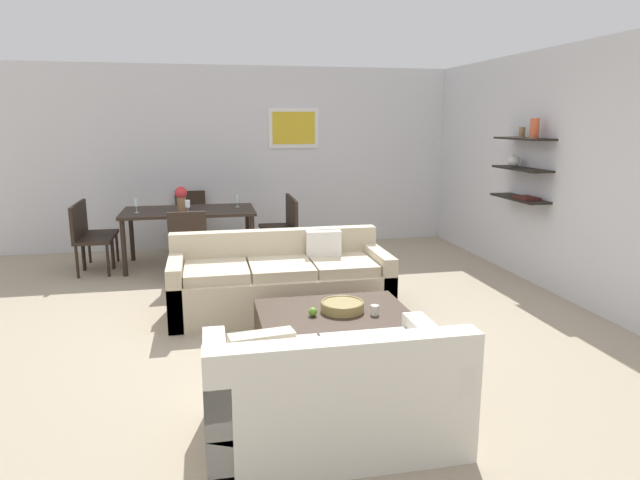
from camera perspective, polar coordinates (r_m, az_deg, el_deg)
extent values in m
plane|color=tan|center=(5.50, -2.61, -8.23)|extent=(18.00, 18.00, 0.00)
cube|color=silver|center=(8.71, -4.47, 8.40)|extent=(8.40, 0.06, 2.70)
cube|color=white|center=(8.69, -2.71, 11.34)|extent=(0.77, 0.02, 0.60)
cube|color=gold|center=(8.67, -2.69, 11.34)|extent=(0.65, 0.01, 0.48)
cube|color=silver|center=(6.89, 22.31, 6.55)|extent=(0.06, 8.20, 2.70)
cube|color=black|center=(7.01, 20.07, 9.68)|extent=(0.28, 0.90, 0.02)
cube|color=black|center=(7.03, 19.86, 6.84)|extent=(0.28, 0.90, 0.02)
cube|color=black|center=(7.07, 19.66, 4.02)|extent=(0.28, 0.90, 0.02)
cylinder|color=#D85933|center=(6.84, 21.03, 10.59)|extent=(0.10, 0.10, 0.22)
sphere|color=silver|center=(7.18, 19.16, 7.64)|extent=(0.14, 0.14, 0.14)
cylinder|color=olive|center=(7.05, 19.90, 10.29)|extent=(0.07, 0.07, 0.12)
cube|color=#4C1E19|center=(6.94, 20.31, 4.06)|extent=(0.20, 0.28, 0.03)
cube|color=beige|center=(5.70, -4.05, -5.28)|extent=(2.18, 0.90, 0.42)
cube|color=beige|center=(5.95, -4.58, -0.64)|extent=(2.18, 0.16, 0.36)
cube|color=beige|center=(5.64, -14.41, -4.88)|extent=(0.14, 0.90, 0.60)
cube|color=beige|center=(5.89, 5.83, -3.82)|extent=(0.14, 0.90, 0.60)
cube|color=beige|center=(5.54, -10.53, -3.15)|extent=(0.61, 0.70, 0.10)
cube|color=beige|center=(5.59, -4.03, -2.85)|extent=(0.61, 0.70, 0.10)
cube|color=beige|center=(5.70, 2.28, -2.52)|extent=(0.61, 0.70, 0.10)
cube|color=white|center=(5.86, 0.37, -0.81)|extent=(0.37, 0.14, 0.36)
cube|color=silver|center=(3.57, 1.10, -16.39)|extent=(1.50, 0.90, 0.42)
cube|color=silver|center=(3.07, 2.70, -13.20)|extent=(1.50, 0.16, 0.36)
cube|color=silver|center=(3.72, 11.72, -13.82)|extent=(0.14, 0.90, 0.60)
cube|color=silver|center=(3.45, -10.46, -15.92)|extent=(0.14, 0.90, 0.60)
cube|color=silver|center=(3.56, 5.88, -11.84)|extent=(0.59, 0.70, 0.10)
cube|color=silver|center=(3.44, -4.15, -12.72)|extent=(0.59, 0.70, 0.10)
cube|color=beige|center=(3.16, -5.90, -12.46)|extent=(0.37, 0.17, 0.36)
cube|color=#38281E|center=(4.67, 1.45, -9.53)|extent=(1.23, 0.93, 0.38)
cylinder|color=#99844C|center=(4.61, 2.29, -6.81)|extent=(0.36, 0.36, 0.07)
torus|color=#99844C|center=(4.60, 2.30, -6.39)|extent=(0.36, 0.36, 0.02)
cylinder|color=silver|center=(4.54, 5.59, -7.12)|extent=(0.07, 0.07, 0.08)
sphere|color=#669E2D|center=(4.49, -0.75, -7.33)|extent=(0.07, 0.07, 0.07)
cube|color=black|center=(7.60, -13.22, 2.87)|extent=(1.71, 0.93, 0.04)
cylinder|color=black|center=(7.34, -19.37, -0.81)|extent=(0.06, 0.06, 0.71)
cylinder|color=black|center=(7.29, -6.89, -0.28)|extent=(0.06, 0.06, 0.71)
cylinder|color=black|center=(8.13, -18.65, 0.45)|extent=(0.06, 0.06, 0.71)
cylinder|color=black|center=(8.09, -7.39, 0.94)|extent=(0.06, 0.06, 0.71)
cube|color=black|center=(7.98, -21.55, 0.58)|extent=(0.44, 0.44, 0.04)
cube|color=black|center=(7.98, -23.09, 2.17)|extent=(0.04, 0.44, 0.43)
cylinder|color=black|center=(7.82, -20.34, -1.24)|extent=(0.04, 0.04, 0.41)
cylinder|color=black|center=(8.17, -19.98, -0.66)|extent=(0.04, 0.04, 0.41)
cylinder|color=black|center=(7.89, -22.92, -1.34)|extent=(0.04, 0.04, 0.41)
cylinder|color=black|center=(8.23, -22.46, -0.77)|extent=(0.04, 0.04, 0.41)
cube|color=black|center=(8.43, -13.01, 1.70)|extent=(0.44, 0.44, 0.04)
cube|color=black|center=(8.59, -13.06, 3.48)|extent=(0.44, 0.04, 0.43)
cylinder|color=black|center=(8.30, -14.20, -0.10)|extent=(0.04, 0.04, 0.41)
cylinder|color=black|center=(8.29, -11.72, 0.00)|extent=(0.04, 0.04, 0.41)
cylinder|color=black|center=(8.66, -14.11, 0.39)|extent=(0.04, 0.04, 0.41)
cylinder|color=black|center=(8.65, -11.73, 0.49)|extent=(0.04, 0.04, 0.41)
cube|color=black|center=(7.51, -4.15, 0.72)|extent=(0.44, 0.44, 0.04)
cube|color=black|center=(7.50, -2.66, 2.55)|extent=(0.04, 0.44, 0.43)
cylinder|color=black|center=(7.71, -5.63, -0.71)|extent=(0.04, 0.04, 0.41)
cylinder|color=black|center=(7.36, -5.32, -1.32)|extent=(0.04, 0.04, 0.41)
cylinder|color=black|center=(7.76, -2.98, -0.59)|extent=(0.04, 0.04, 0.41)
cylinder|color=black|center=(7.41, -2.55, -1.20)|extent=(0.04, 0.04, 0.41)
cube|color=black|center=(7.58, -22.06, -0.05)|extent=(0.44, 0.44, 0.04)
cube|color=black|center=(7.57, -23.69, 1.63)|extent=(0.04, 0.44, 0.43)
cylinder|color=black|center=(7.42, -20.80, -1.97)|extent=(0.04, 0.04, 0.41)
cylinder|color=black|center=(7.77, -20.40, -1.34)|extent=(0.04, 0.04, 0.41)
cylinder|color=black|center=(7.49, -23.52, -2.07)|extent=(0.04, 0.04, 0.41)
cylinder|color=black|center=(7.83, -23.00, -1.44)|extent=(0.04, 0.04, 0.41)
cube|color=black|center=(7.92, -4.55, 1.31)|extent=(0.44, 0.44, 0.04)
cube|color=black|center=(7.91, -3.14, 3.04)|extent=(0.04, 0.44, 0.43)
cylinder|color=black|center=(8.12, -5.95, -0.07)|extent=(0.04, 0.04, 0.41)
cylinder|color=black|center=(7.77, -5.67, -0.62)|extent=(0.04, 0.04, 0.41)
cylinder|color=black|center=(8.16, -3.43, 0.04)|extent=(0.04, 0.04, 0.41)
cylinder|color=black|center=(7.81, -3.05, -0.50)|extent=(0.04, 0.04, 0.41)
cube|color=black|center=(6.89, -13.24, -0.62)|extent=(0.44, 0.44, 0.04)
cube|color=black|center=(6.64, -13.37, 0.98)|extent=(0.44, 0.04, 0.43)
cylinder|color=black|center=(7.11, -11.67, -2.01)|extent=(0.04, 0.04, 0.41)
cylinder|color=black|center=(7.12, -14.57, -2.13)|extent=(0.04, 0.04, 0.41)
cylinder|color=black|center=(6.76, -11.65, -2.74)|extent=(0.04, 0.04, 0.41)
cylinder|color=black|center=(6.77, -14.70, -2.87)|extent=(0.04, 0.04, 0.41)
cylinder|color=silver|center=(7.53, -18.17, 2.68)|extent=(0.06, 0.06, 0.01)
cylinder|color=silver|center=(7.53, -18.20, 3.00)|extent=(0.01, 0.01, 0.08)
cylinder|color=silver|center=(7.51, -18.24, 3.67)|extent=(0.06, 0.06, 0.10)
cylinder|color=silver|center=(7.20, -13.30, 2.54)|extent=(0.06, 0.06, 0.01)
cylinder|color=silver|center=(7.19, -13.32, 2.92)|extent=(0.01, 0.01, 0.09)
cylinder|color=silver|center=(7.18, -13.35, 3.62)|extent=(0.06, 0.06, 0.09)
cylinder|color=silver|center=(7.72, -8.41, 3.38)|extent=(0.06, 0.06, 0.01)
cylinder|color=silver|center=(7.72, -8.42, 3.65)|extent=(0.01, 0.01, 0.07)
cylinder|color=silver|center=(7.71, -8.43, 4.22)|extent=(0.08, 0.08, 0.09)
cylinder|color=olive|center=(7.54, -13.93, 3.59)|extent=(0.12, 0.12, 0.18)
sphere|color=red|center=(7.52, -13.99, 4.70)|extent=(0.16, 0.16, 0.16)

